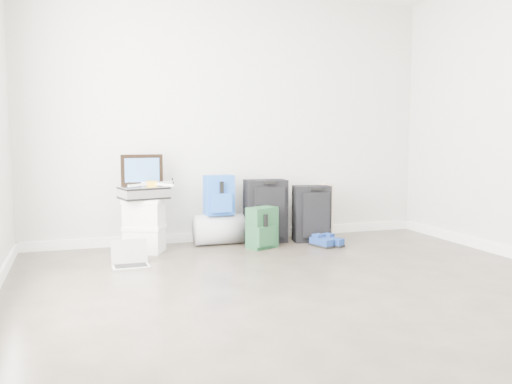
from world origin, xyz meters
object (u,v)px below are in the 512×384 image
object	(u,v)px
briefcase	(144,193)
duffel_bag	(219,229)
carry_on	(312,214)
boxes_stack	(144,226)
laptop	(130,260)
large_suitcase	(266,211)

from	to	relation	value
briefcase	duffel_bag	xyz separation A→B (m)	(0.80, 0.15, -0.43)
briefcase	carry_on	world-z (taller)	briefcase
boxes_stack	briefcase	distance (m)	0.33
duffel_bag	briefcase	bearing A→B (deg)	-167.51
duffel_bag	laptop	bearing A→B (deg)	-142.94
duffel_bag	carry_on	world-z (taller)	carry_on
large_suitcase	laptop	size ratio (longest dim) A/B	2.11
large_suitcase	laptop	bearing A→B (deg)	-154.45
boxes_stack	laptop	bearing A→B (deg)	-84.69
briefcase	carry_on	bearing A→B (deg)	-13.54
briefcase	large_suitcase	distance (m)	1.35
briefcase	large_suitcase	bearing A→B (deg)	-8.17
boxes_stack	briefcase	world-z (taller)	briefcase
briefcase	laptop	size ratio (longest dim) A/B	1.35
duffel_bag	laptop	size ratio (longest dim) A/B	1.62
briefcase	laptop	distance (m)	0.79
boxes_stack	briefcase	size ratio (longest dim) A/B	1.22
large_suitcase	laptop	distance (m)	1.67
boxes_stack	large_suitcase	bearing A→B (deg)	29.61
duffel_bag	laptop	xyz separation A→B (m)	(-0.99, -0.70, -0.11)
boxes_stack	carry_on	world-z (taller)	carry_on
duffel_bag	laptop	world-z (taller)	duffel_bag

